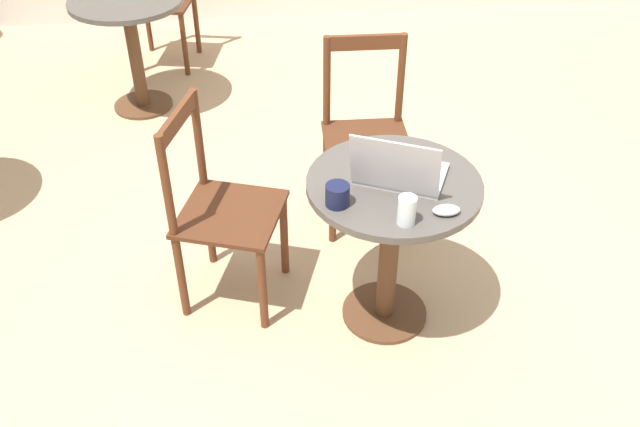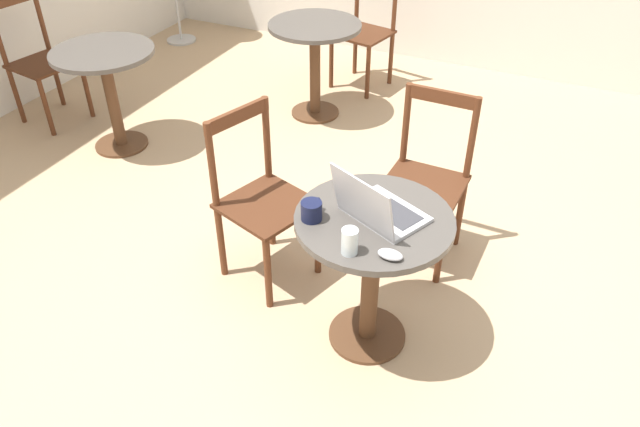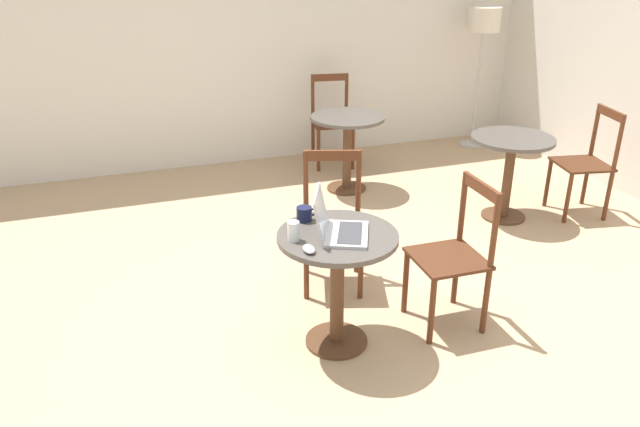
{
  "view_description": "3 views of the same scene",
  "coord_description": "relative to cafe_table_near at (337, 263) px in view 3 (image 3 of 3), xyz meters",
  "views": [
    {
      "loc": [
        -2.32,
        0.33,
        2.26
      ],
      "look_at": [
        -0.14,
        0.1,
        0.56
      ],
      "focal_mm": 40.0,
      "sensor_mm": 36.0,
      "label": 1
    },
    {
      "loc": [
        -2.13,
        -0.85,
        2.25
      ],
      "look_at": [
        -0.22,
        0.04,
        0.7
      ],
      "focal_mm": 35.0,
      "sensor_mm": 36.0,
      "label": 2
    },
    {
      "loc": [
        -1.27,
        -3.04,
        2.2
      ],
      "look_at": [
        -0.09,
        0.33,
        0.61
      ],
      "focal_mm": 35.0,
      "sensor_mm": 36.0,
      "label": 3
    }
  ],
  "objects": [
    {
      "name": "ground_plane",
      "position": [
        0.17,
        0.18,
        -0.53
      ],
      "size": [
        16.0,
        16.0,
        0.0
      ],
      "primitive_type": "plane",
      "color": "tan"
    },
    {
      "name": "wall_back",
      "position": [
        0.17,
        3.41,
        0.82
      ],
      "size": [
        9.4,
        0.06,
        2.7
      ],
      "color": "silver",
      "rests_on": "ground_plane"
    },
    {
      "name": "cafe_table_near",
      "position": [
        0.0,
        0.0,
        0.0
      ],
      "size": [
        0.67,
        0.67,
        0.71
      ],
      "color": "#51331E",
      "rests_on": "ground_plane"
    },
    {
      "name": "chair_near_back",
      "position": [
        0.22,
        0.68,
        -0.08
      ],
      "size": [
        0.51,
        0.51,
        0.91
      ],
      "color": "#562D19",
      "rests_on": "ground_plane"
    },
    {
      "name": "chair_far_back",
      "position": [
        1.08,
        3.0,
        -0.08
      ],
      "size": [
        0.47,
        0.47,
        0.91
      ],
      "color": "#562D19",
      "rests_on": "ground_plane"
    },
    {
      "name": "floor_lamp",
      "position": [
        2.81,
        3.05,
        0.77
      ],
      "size": [
        0.34,
        0.34,
        1.52
      ],
      "color": "#B7B7B7",
      "rests_on": "ground_plane"
    },
    {
      "name": "laptop",
      "position": [
        -0.0,
        -0.01,
        0.23
      ],
      "size": [
        0.39,
        0.42,
        0.25
      ],
      "color": "#B7B7BC",
      "rests_on": "cafe_table_near"
    },
    {
      "name": "mug",
      "position": [
        -0.12,
        0.23,
        0.22
      ],
      "size": [
        0.12,
        0.09,
        0.08
      ],
      "color": "#141938",
      "rests_on": "cafe_table_near"
    },
    {
      "name": "cafe_table_mid",
      "position": [
        1.98,
        1.21,
        0.0
      ],
      "size": [
        0.67,
        0.67,
        0.71
      ],
      "color": "#51331E",
      "rests_on": "ground_plane"
    },
    {
      "name": "chair_near_right",
      "position": [
        0.74,
        -0.02,
        -0.08
      ],
      "size": [
        0.42,
        0.42,
        0.91
      ],
      "color": "#562D19",
      "rests_on": "ground_plane"
    },
    {
      "name": "chair_mid_right",
      "position": [
        2.65,
        1.08,
        -0.08
      ],
      "size": [
        0.48,
        0.48,
        0.91
      ],
      "color": "#562D19",
      "rests_on": "ground_plane"
    },
    {
      "name": "drinking_glass",
      "position": [
        -0.25,
        0.01,
        0.23
      ],
      "size": [
        0.07,
        0.07,
        0.11
      ],
      "color": "silver",
      "rests_on": "cafe_table_near"
    },
    {
      "name": "mouse",
      "position": [
        -0.21,
        -0.14,
        0.19
      ],
      "size": [
        0.06,
        0.1,
        0.03
      ],
      "color": "#B7B7BC",
      "rests_on": "cafe_table_near"
    },
    {
      "name": "cafe_table_far",
      "position": [
        0.95,
        2.25,
        0.0
      ],
      "size": [
        0.67,
        0.67,
        0.71
      ],
      "color": "#51331E",
      "rests_on": "ground_plane"
    }
  ]
}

